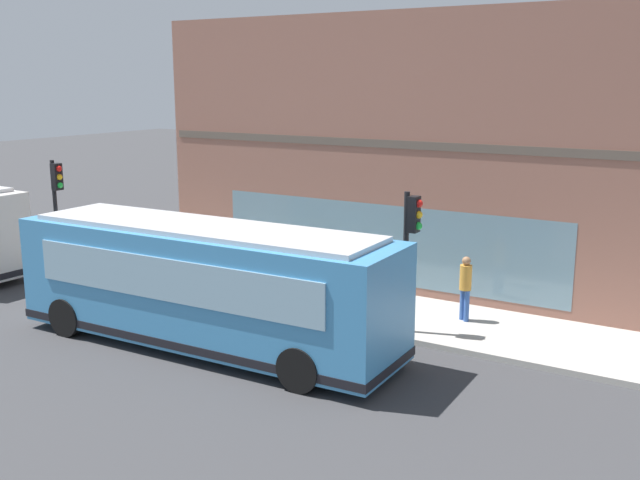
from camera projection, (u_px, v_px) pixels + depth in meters
ground at (265, 358)px, 17.48m from camera, size 120.00×120.00×0.00m
sidewalk_curb at (354, 307)px, 21.10m from camera, size 3.52×40.00×0.15m
building_corner at (442, 146)px, 25.50m from camera, size 9.20×16.14×8.39m
city_bus_nearside at (204, 286)px, 17.90m from camera, size 2.81×10.10×3.07m
traffic_light_near_corner at (411, 236)px, 18.28m from camera, size 0.32×0.49×3.61m
traffic_light_down_block at (57, 193)px, 24.91m from camera, size 0.32×0.49×3.66m
fire_hydrant at (371, 284)px, 21.92m from camera, size 0.35×0.35×0.74m
pedestrian_near_hydrant at (111, 243)px, 24.89m from camera, size 0.32×0.32×1.59m
pedestrian_walking_along_curb at (465, 284)px, 19.51m from camera, size 0.32×0.32×1.75m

